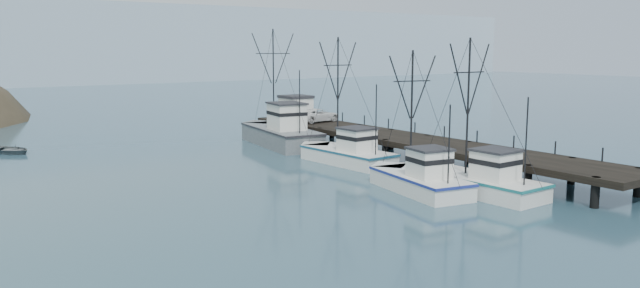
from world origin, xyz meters
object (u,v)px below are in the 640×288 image
object	(u,v)px
trawler_mid	(417,180)
pier_shed	(296,108)
pickup_truck	(317,115)
pier	(407,141)
work_vessel	(279,133)
trawler_near	(477,182)
trawler_far	(345,154)
motorboat	(11,153)

from	to	relation	value
trawler_mid	pier_shed	xyz separation A→B (m)	(7.68, 27.40, 2.60)
pickup_truck	trawler_mid	bearing A→B (deg)	153.66
pier	pickup_truck	world-z (taller)	pickup_truck
pier	work_vessel	xyz separation A→B (m)	(-5.07, 13.90, -0.46)
trawler_near	pickup_truck	xyz separation A→B (m)	(5.76, 27.48, 1.92)
work_vessel	trawler_far	bearing A→B (deg)	-93.55
pier	motorboat	bearing A→B (deg)	139.92
pier_shed	pier	bearing A→B (deg)	-87.72
trawler_near	motorboat	world-z (taller)	trawler_near
trawler_near	work_vessel	distance (m)	26.80
trawler_far	motorboat	size ratio (longest dim) A/B	2.35
trawler_far	pier_shed	world-z (taller)	trawler_far
work_vessel	motorboat	size ratio (longest dim) A/B	3.05
trawler_near	pier_shed	xyz separation A→B (m)	(4.78, 30.28, 2.60)
pier	pickup_truck	xyz separation A→B (m)	(0.29, 14.58, 1.04)
trawler_near	work_vessel	xyz separation A→B (m)	(0.41, 26.80, 0.41)
trawler_far	motorboat	xyz separation A→B (m)	(-23.20, 22.79, -0.82)
trawler_far	trawler_mid	bearing A→B (deg)	-102.35
work_vessel	pickup_truck	bearing A→B (deg)	7.24
work_vessel	motorboat	world-z (taller)	work_vessel
pier	pickup_truck	distance (m)	14.62
trawler_mid	motorboat	size ratio (longest dim) A/B	2.13
work_vessel	pickup_truck	distance (m)	5.61
pier	trawler_far	bearing A→B (deg)	164.32
trawler_mid	pier_shed	distance (m)	28.58
pickup_truck	trawler_far	bearing A→B (deg)	147.78
work_vessel	pier	bearing A→B (deg)	-69.98
trawler_mid	work_vessel	bearing A→B (deg)	82.11
pickup_truck	work_vessel	bearing A→B (deg)	90.32
trawler_mid	pier_shed	size ratio (longest dim) A/B	3.20
motorboat	pier_shed	bearing A→B (deg)	-41.12
pier	trawler_mid	world-z (taller)	trawler_mid
motorboat	trawler_mid	bearing A→B (deg)	-86.23
pier	pier_shed	world-z (taller)	pier_shed
trawler_far	pickup_truck	distance (m)	14.45
trawler_near	pickup_truck	world-z (taller)	trawler_near
trawler_near	work_vessel	size ratio (longest dim) A/B	0.75
trawler_near	trawler_mid	distance (m)	4.09
pier_shed	pickup_truck	distance (m)	3.05
trawler_mid	motorboat	world-z (taller)	trawler_mid
work_vessel	motorboat	bearing A→B (deg)	156.29
trawler_far	work_vessel	size ratio (longest dim) A/B	0.77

